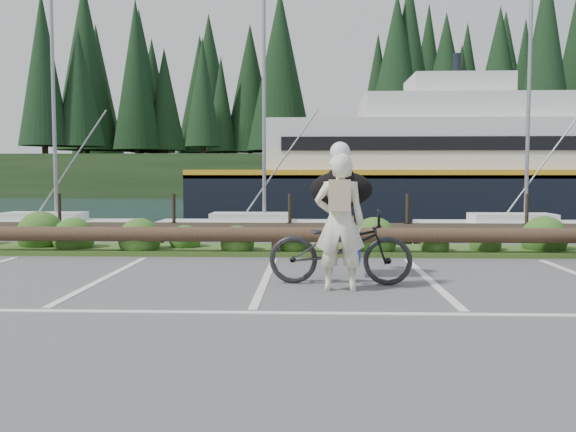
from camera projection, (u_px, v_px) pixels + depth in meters
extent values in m
plane|color=#4D4E50|center=(254.00, 306.00, 7.78)|extent=(72.00, 72.00, 0.00)
plane|color=#172939|center=(303.00, 205.00, 55.71)|extent=(160.00, 160.00, 0.00)
cube|color=#3D5B21|center=(277.00, 250.00, 13.06)|extent=(34.00, 1.60, 0.10)
imported|color=black|center=(340.00, 247.00, 9.27)|extent=(2.22, 0.90, 1.14)
imported|color=#ECEAC8|center=(340.00, 222.00, 8.73)|extent=(0.75, 0.52, 1.98)
ellipsoid|color=black|center=(341.00, 189.00, 9.90)|extent=(0.56, 1.04, 0.58)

